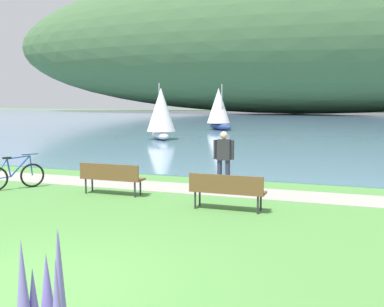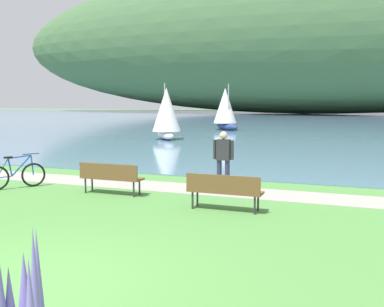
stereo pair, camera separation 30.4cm
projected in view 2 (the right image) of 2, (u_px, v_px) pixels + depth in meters
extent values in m
plane|color=#518E42|center=(17.00, 287.00, 6.54)|extent=(200.00, 200.00, 0.00)
cube|color=#5B7F9E|center=(326.00, 122.00, 52.44)|extent=(180.00, 80.00, 0.04)
ellipsoid|color=#42663D|center=(306.00, 37.00, 79.61)|extent=(113.87, 28.00, 26.41)
cube|color=#A39E93|center=(199.00, 189.00, 13.55)|extent=(60.00, 1.50, 0.01)
cube|color=brown|center=(112.00, 178.00, 12.88)|extent=(1.80, 0.49, 0.05)
cube|color=brown|center=(108.00, 171.00, 12.66)|extent=(1.80, 0.05, 0.40)
cylinder|color=#2D2D33|center=(92.00, 183.00, 13.33)|extent=(0.05, 0.05, 0.45)
cylinder|color=#2D2D33|center=(139.00, 187.00, 12.79)|extent=(0.05, 0.05, 0.45)
cylinder|color=#2D2D33|center=(85.00, 185.00, 13.02)|extent=(0.05, 0.05, 0.45)
cylinder|color=#2D2D33|center=(134.00, 189.00, 12.48)|extent=(0.05, 0.05, 0.45)
cube|color=brown|center=(225.00, 191.00, 11.01)|extent=(1.80, 0.49, 0.05)
cube|color=brown|center=(222.00, 184.00, 10.79)|extent=(1.80, 0.05, 0.40)
cylinder|color=#2D2D33|center=(197.00, 197.00, 11.47)|extent=(0.05, 0.05, 0.45)
cylinder|color=#2D2D33|center=(258.00, 202.00, 10.92)|extent=(0.05, 0.05, 0.45)
cylinder|color=#2D2D33|center=(193.00, 200.00, 11.15)|extent=(0.05, 0.05, 0.45)
cylinder|color=#2D2D33|center=(255.00, 205.00, 10.61)|extent=(0.05, 0.05, 0.45)
torus|color=black|center=(33.00, 175.00, 13.97)|extent=(0.46, 0.63, 0.72)
cylinder|color=#1E4CB2|center=(22.00, 166.00, 13.75)|extent=(0.38, 0.52, 0.61)
cylinder|color=#1E4CB2|center=(20.00, 157.00, 13.69)|extent=(0.41, 0.56, 0.09)
cylinder|color=#1E4CB2|center=(10.00, 167.00, 13.57)|extent=(0.11, 0.13, 0.54)
cylinder|color=#1E4CB2|center=(4.00, 177.00, 13.50)|extent=(0.27, 0.37, 0.05)
cylinder|color=#1E4CB2|center=(2.00, 168.00, 13.45)|extent=(0.23, 0.32, 0.56)
cylinder|color=#1E4CB2|center=(32.00, 165.00, 13.92)|extent=(0.08, 0.09, 0.60)
cube|color=black|center=(8.00, 157.00, 13.51)|extent=(0.22, 0.25, 0.05)
cylinder|color=black|center=(31.00, 154.00, 13.87)|extent=(0.29, 0.41, 0.02)
cylinder|color=#282D47|center=(219.00, 175.00, 13.46)|extent=(0.14, 0.14, 0.88)
cylinder|color=#282D47|center=(227.00, 175.00, 13.39)|extent=(0.14, 0.14, 0.88)
cube|color=#2D2D33|center=(223.00, 150.00, 13.34)|extent=(0.39, 0.24, 0.60)
sphere|color=beige|center=(223.00, 135.00, 13.29)|extent=(0.22, 0.22, 0.22)
cylinder|color=#2D2D33|center=(215.00, 149.00, 13.41)|extent=(0.09, 0.09, 0.56)
cylinder|color=#2D2D33|center=(232.00, 150.00, 13.26)|extent=(0.09, 0.09, 0.56)
cone|color=#8470D1|center=(30.00, 302.00, 3.77)|extent=(0.12, 0.12, 0.76)
cone|color=#8470D1|center=(35.00, 279.00, 4.02)|extent=(0.12, 0.12, 0.94)
cone|color=#8470D1|center=(38.00, 273.00, 4.29)|extent=(0.11, 0.11, 0.85)
cone|color=#8470D1|center=(10.00, 298.00, 4.05)|extent=(0.13, 0.13, 0.58)
cone|color=#8470D1|center=(25.00, 286.00, 4.23)|extent=(0.15, 0.15, 0.65)
ellipsoid|color=white|center=(166.00, 135.00, 29.97)|extent=(2.50, 3.00, 0.54)
cylinder|color=#B2B2B2|center=(165.00, 107.00, 29.99)|extent=(0.08, 0.08, 3.08)
cone|color=white|center=(166.00, 110.00, 29.50)|extent=(2.55, 2.55, 2.77)
ellipsoid|color=navy|center=(227.00, 127.00, 38.89)|extent=(2.98, 2.95, 0.57)
cylinder|color=#B2B2B2|center=(228.00, 104.00, 38.44)|extent=(0.08, 0.08, 3.27)
cone|color=white|center=(225.00, 106.00, 38.96)|extent=(2.75, 2.75, 2.94)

